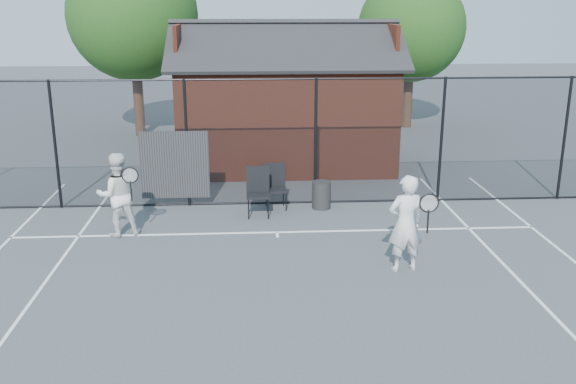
{
  "coord_description": "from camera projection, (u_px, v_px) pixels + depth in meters",
  "views": [
    {
      "loc": [
        -0.52,
        -9.67,
        4.67
      ],
      "look_at": [
        0.19,
        2.28,
        1.1
      ],
      "focal_mm": 40.0,
      "sensor_mm": 36.0,
      "label": 1
    }
  ],
  "objects": [
    {
      "name": "tree_left",
      "position": [
        133.0,
        16.0,
        22.08
      ],
      "size": [
        4.48,
        4.48,
        6.44
      ],
      "color": "#312113",
      "rests_on": "ground"
    },
    {
      "name": "player_back",
      "position": [
        118.0,
        194.0,
        13.12
      ],
      "size": [
        1.02,
        0.88,
        1.74
      ],
      "color": "white",
      "rests_on": "ground"
    },
    {
      "name": "tree_right",
      "position": [
        411.0,
        28.0,
        23.74
      ],
      "size": [
        3.97,
        3.97,
        5.7
      ],
      "color": "#312113",
      "rests_on": "ground"
    },
    {
      "name": "waste_bin",
      "position": [
        321.0,
        195.0,
        14.99
      ],
      "size": [
        0.53,
        0.53,
        0.64
      ],
      "primitive_type": "cylinder",
      "rotation": [
        0.0,
        0.0,
        0.23
      ],
      "color": "#262626",
      "rests_on": "ground"
    },
    {
      "name": "ground",
      "position": [
        285.0,
        295.0,
        10.61
      ],
      "size": [
        80.0,
        80.0,
        0.0
      ],
      "primitive_type": "plane",
      "color": "#43494D",
      "rests_on": "ground"
    },
    {
      "name": "fence",
      "position": [
        260.0,
        145.0,
        14.97
      ],
      "size": [
        22.04,
        3.0,
        3.0
      ],
      "color": "black",
      "rests_on": "ground"
    },
    {
      "name": "player_front",
      "position": [
        406.0,
        223.0,
        11.37
      ],
      "size": [
        0.83,
        0.64,
        1.77
      ],
      "color": "silver",
      "rests_on": "ground"
    },
    {
      "name": "clubhouse",
      "position": [
        285.0,
        110.0,
        18.79
      ],
      "size": [
        6.5,
        4.36,
        4.19
      ],
      "color": "maroon",
      "rests_on": "ground"
    },
    {
      "name": "court_lines",
      "position": [
        290.0,
        334.0,
        9.35
      ],
      "size": [
        11.02,
        18.0,
        0.01
      ],
      "color": "white",
      "rests_on": "ground"
    },
    {
      "name": "chair_left",
      "position": [
        276.0,
        188.0,
        14.87
      ],
      "size": [
        0.54,
        0.56,
        1.03
      ],
      "primitive_type": "cube",
      "rotation": [
        0.0,
        0.0,
        0.09
      ],
      "color": "black",
      "rests_on": "ground"
    },
    {
      "name": "chair_right",
      "position": [
        258.0,
        193.0,
        14.36
      ],
      "size": [
        0.52,
        0.55,
        1.09
      ],
      "primitive_type": "cube",
      "rotation": [
        0.0,
        0.0,
        -0.0
      ],
      "color": "black",
      "rests_on": "ground"
    }
  ]
}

